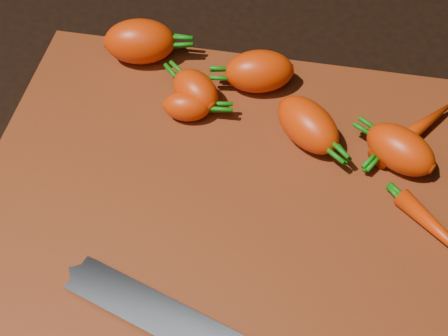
# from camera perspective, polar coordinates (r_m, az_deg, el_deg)

# --- Properties ---
(ground) EXTENTS (2.00, 2.00, 0.01)m
(ground) POSITION_cam_1_polar(r_m,az_deg,el_deg) (0.66, -0.16, -2.52)
(ground) COLOR black
(cutting_board) EXTENTS (0.50, 0.40, 0.01)m
(cutting_board) POSITION_cam_1_polar(r_m,az_deg,el_deg) (0.65, -0.16, -1.97)
(cutting_board) COLOR maroon
(cutting_board) RESTS_ON ground
(carrot_0) EXTENTS (0.09, 0.07, 0.05)m
(carrot_0) POSITION_cam_1_polar(r_m,az_deg,el_deg) (0.76, -7.69, 11.39)
(carrot_0) COLOR red
(carrot_0) RESTS_ON cutting_board
(carrot_1) EXTENTS (0.07, 0.07, 0.04)m
(carrot_1) POSITION_cam_1_polar(r_m,az_deg,el_deg) (0.70, -2.63, 7.08)
(carrot_1) COLOR red
(carrot_1) RESTS_ON cutting_board
(carrot_2) EXTENTS (0.09, 0.09, 0.05)m
(carrot_2) POSITION_cam_1_polar(r_m,az_deg,el_deg) (0.67, 7.68, 3.95)
(carrot_2) COLOR red
(carrot_2) RESTS_ON cutting_board
(carrot_3) EXTENTS (0.09, 0.07, 0.05)m
(carrot_3) POSITION_cam_1_polar(r_m,az_deg,el_deg) (0.72, 3.23, 8.81)
(carrot_3) COLOR red
(carrot_3) RESTS_ON cutting_board
(carrot_4) EXTENTS (0.06, 0.04, 0.03)m
(carrot_4) POSITION_cam_1_polar(r_m,az_deg,el_deg) (0.69, -3.40, 5.68)
(carrot_4) COLOR red
(carrot_4) RESTS_ON cutting_board
(carrot_5) EXTENTS (0.09, 0.08, 0.05)m
(carrot_5) POSITION_cam_1_polar(r_m,az_deg,el_deg) (0.67, 15.82, 1.64)
(carrot_5) COLOR red
(carrot_5) RESTS_ON cutting_board
(carrot_6) EXTENTS (0.10, 0.11, 0.03)m
(carrot_6) POSITION_cam_1_polar(r_m,az_deg,el_deg) (0.70, 17.08, 3.29)
(carrot_6) COLOR red
(carrot_6) RESTS_ON cutting_board
(carrot_7) EXTENTS (0.09, 0.09, 0.02)m
(carrot_7) POSITION_cam_1_polar(r_m,az_deg,el_deg) (0.64, 19.41, -5.83)
(carrot_7) COLOR red
(carrot_7) RESTS_ON cutting_board
(knife) EXTENTS (0.32, 0.13, 0.02)m
(knife) POSITION_cam_1_polar(r_m,az_deg,el_deg) (0.56, -3.10, -14.67)
(knife) COLOR gray
(knife) RESTS_ON cutting_board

